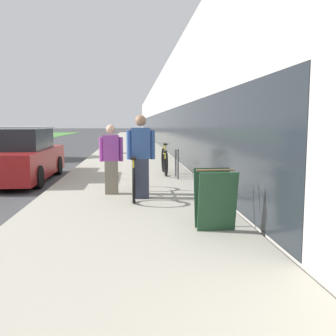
{
  "coord_description": "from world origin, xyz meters",
  "views": [
    {
      "loc": [
        5.33,
        -6.32,
        1.7
      ],
      "look_at": [
        7.03,
        11.6,
        -0.48
      ],
      "focal_mm": 40.0,
      "sensor_mm": 36.0,
      "label": 1
    }
  ],
  "objects_px": {
    "person_rider": "(141,157)",
    "cruiser_bike_nearest": "(164,161)",
    "bike_rack_hoop": "(177,160)",
    "parked_sedan_curbside": "(20,157)",
    "tandem_bicycle": "(134,178)",
    "person_bystander": "(111,159)",
    "sandwich_board_sign": "(215,199)"
  },
  "relations": [
    {
      "from": "bike_rack_hoop",
      "to": "parked_sedan_curbside",
      "type": "distance_m",
      "value": 4.56
    },
    {
      "from": "bike_rack_hoop",
      "to": "cruiser_bike_nearest",
      "type": "distance_m",
      "value": 0.91
    },
    {
      "from": "tandem_bicycle",
      "to": "person_rider",
      "type": "xyz_separation_m",
      "value": [
        0.16,
        -0.28,
        0.49
      ]
    },
    {
      "from": "person_rider",
      "to": "cruiser_bike_nearest",
      "type": "xyz_separation_m",
      "value": [
        0.8,
        3.66,
        -0.46
      ]
    },
    {
      "from": "tandem_bicycle",
      "to": "cruiser_bike_nearest",
      "type": "bearing_deg",
      "value": 74.12
    },
    {
      "from": "person_bystander",
      "to": "bike_rack_hoop",
      "type": "relative_size",
      "value": 1.81
    },
    {
      "from": "cruiser_bike_nearest",
      "to": "person_bystander",
      "type": "bearing_deg",
      "value": -114.8
    },
    {
      "from": "bike_rack_hoop",
      "to": "parked_sedan_curbside",
      "type": "relative_size",
      "value": 0.19
    },
    {
      "from": "person_bystander",
      "to": "sandwich_board_sign",
      "type": "distance_m",
      "value": 3.4
    },
    {
      "from": "parked_sedan_curbside",
      "to": "tandem_bicycle",
      "type": "bearing_deg",
      "value": -43.87
    },
    {
      "from": "tandem_bicycle",
      "to": "bike_rack_hoop",
      "type": "xyz_separation_m",
      "value": [
        1.24,
        2.51,
        0.13
      ]
    },
    {
      "from": "person_bystander",
      "to": "sandwich_board_sign",
      "type": "relative_size",
      "value": 1.7
    },
    {
      "from": "bike_rack_hoop",
      "to": "sandwich_board_sign",
      "type": "xyz_separation_m",
      "value": [
        -0.05,
        -5.21,
        -0.06
      ]
    },
    {
      "from": "person_rider",
      "to": "bike_rack_hoop",
      "type": "height_order",
      "value": "person_rider"
    },
    {
      "from": "person_bystander",
      "to": "bike_rack_hoop",
      "type": "height_order",
      "value": "person_bystander"
    },
    {
      "from": "cruiser_bike_nearest",
      "to": "sandwich_board_sign",
      "type": "distance_m",
      "value": 6.08
    },
    {
      "from": "person_rider",
      "to": "sandwich_board_sign",
      "type": "distance_m",
      "value": 2.66
    },
    {
      "from": "parked_sedan_curbside",
      "to": "sandwich_board_sign",
      "type": "bearing_deg",
      "value": -52.66
    },
    {
      "from": "tandem_bicycle",
      "to": "person_bystander",
      "type": "bearing_deg",
      "value": 153.24
    },
    {
      "from": "tandem_bicycle",
      "to": "bike_rack_hoop",
      "type": "relative_size",
      "value": 2.75
    },
    {
      "from": "tandem_bicycle",
      "to": "parked_sedan_curbside",
      "type": "distance_m",
      "value": 4.54
    },
    {
      "from": "bike_rack_hoop",
      "to": "cruiser_bike_nearest",
      "type": "relative_size",
      "value": 0.48
    },
    {
      "from": "tandem_bicycle",
      "to": "cruiser_bike_nearest",
      "type": "distance_m",
      "value": 3.51
    },
    {
      "from": "person_rider",
      "to": "cruiser_bike_nearest",
      "type": "bearing_deg",
      "value": 77.6
    },
    {
      "from": "person_bystander",
      "to": "cruiser_bike_nearest",
      "type": "relative_size",
      "value": 0.87
    },
    {
      "from": "person_rider",
      "to": "bike_rack_hoop",
      "type": "distance_m",
      "value": 3.02
    },
    {
      "from": "bike_rack_hoop",
      "to": "parked_sedan_curbside",
      "type": "height_order",
      "value": "parked_sedan_curbside"
    },
    {
      "from": "person_rider",
      "to": "tandem_bicycle",
      "type": "bearing_deg",
      "value": 118.84
    },
    {
      "from": "sandwich_board_sign",
      "to": "parked_sedan_curbside",
      "type": "distance_m",
      "value": 7.36
    },
    {
      "from": "parked_sedan_curbside",
      "to": "person_bystander",
      "type": "bearing_deg",
      "value": -46.14
    },
    {
      "from": "person_rider",
      "to": "parked_sedan_curbside",
      "type": "relative_size",
      "value": 0.39
    },
    {
      "from": "tandem_bicycle",
      "to": "sandwich_board_sign",
      "type": "xyz_separation_m",
      "value": [
        1.19,
        -2.7,
        0.07
      ]
    }
  ]
}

